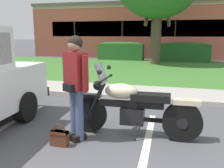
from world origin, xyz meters
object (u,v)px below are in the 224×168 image
at_px(motorcycle, 138,109).
at_px(hedge_center_left, 185,52).
at_px(handbag, 59,137).
at_px(brick_building, 177,31).
at_px(rider_person, 76,81).
at_px(hedge_left, 121,51).

distance_m(motorcycle, hedge_center_left, 12.22).
xyz_separation_m(handbag, brick_building, (1.32, 19.99, 1.88)).
height_order(rider_person, hedge_center_left, rider_person).
bearing_deg(hedge_left, brick_building, 64.41).
distance_m(hedge_center_left, brick_building, 7.26).
bearing_deg(rider_person, motorcycle, 22.69).
bearing_deg(brick_building, rider_person, -93.34).
xyz_separation_m(motorcycle, hedge_center_left, (0.85, 12.19, 0.16)).
bearing_deg(hedge_center_left, rider_person, -98.17).
bearing_deg(motorcycle, handbag, -148.17).
bearing_deg(motorcycle, rider_person, -157.31).
height_order(rider_person, hedge_left, rider_person).
distance_m(motorcycle, handbag, 1.37).
height_order(handbag, hedge_left, hedge_left).
distance_m(motorcycle, brick_building, 19.36).
xyz_separation_m(hedge_left, hedge_center_left, (4.06, -0.00, -0.00)).
bearing_deg(rider_person, hedge_center_left, 81.83).
relative_size(motorcycle, rider_person, 1.32).
relative_size(rider_person, brick_building, 0.08).
xyz_separation_m(motorcycle, handbag, (-1.13, -0.70, -0.34)).
height_order(motorcycle, hedge_left, motorcycle).
xyz_separation_m(hedge_left, brick_building, (3.40, 7.10, 1.37)).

